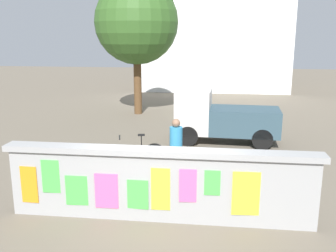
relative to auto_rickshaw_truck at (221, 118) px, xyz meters
name	(u,v)px	position (x,y,z in m)	size (l,w,h in m)	color
ground	(188,128)	(-1.33, 1.90, -0.90)	(60.00, 60.00, 0.00)	#6B6051
poster_wall	(159,184)	(-1.33, -6.10, -0.11)	(6.46, 0.42, 1.53)	#9C9C9C
auto_rickshaw_truck	(221,118)	(0.00, 0.00, 0.00)	(3.68, 1.69, 1.85)	black
motorcycle	(247,170)	(0.59, -4.13, -0.44)	(1.89, 0.57, 0.87)	black
bicycle_near	(136,154)	(-2.48, -2.87, -0.54)	(1.67, 0.57, 0.95)	black
person_walking	(176,142)	(-1.24, -3.68, 0.09)	(0.42, 0.42, 1.62)	#3F994C
tree_roadside	(137,23)	(-3.96, 4.67, 3.42)	(3.91, 3.91, 6.29)	brown
building_background	(214,32)	(-0.45, 14.62, 3.07)	(10.48, 5.98, 7.90)	white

